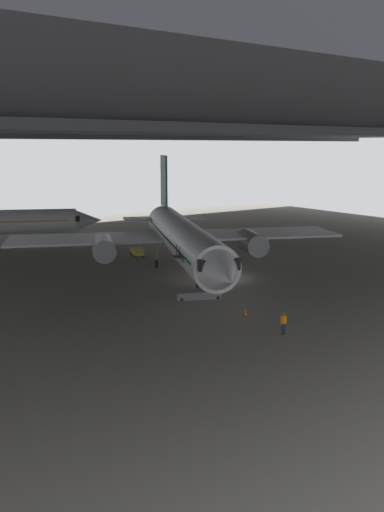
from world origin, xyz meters
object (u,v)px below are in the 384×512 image
(boarding_stairs, at_px, (198,290))
(baggage_tug, at_px, (137,252))
(crew_worker_by_stairs, at_px, (197,282))
(airplane_main, at_px, (183,239))
(crew_worker_near_nose, at_px, (284,322))
(traffic_cone_orange, at_px, (245,312))

(boarding_stairs, height_order, baggage_tug, boarding_stairs)
(boarding_stairs, height_order, crew_worker_by_stairs, boarding_stairs)
(airplane_main, relative_size, baggage_tug, 15.29)
(airplane_main, xyz_separation_m, crew_worker_near_nose, (-5.36, -20.98, -2.64))
(baggage_tug, bearing_deg, crew_worker_by_stairs, -101.54)
(traffic_cone_orange, bearing_deg, crew_worker_near_nose, -97.42)
(crew_worker_near_nose, bearing_deg, boarding_stairs, 87.65)
(airplane_main, relative_size, traffic_cone_orange, 61.98)
(boarding_stairs, bearing_deg, airplane_main, 63.09)
(boarding_stairs, distance_m, crew_worker_by_stairs, 2.24)
(crew_worker_near_nose, relative_size, traffic_cone_orange, 2.73)
(traffic_cone_orange, relative_size, baggage_tug, 0.25)
(crew_worker_near_nose, xyz_separation_m, baggage_tug, (5.38, 31.15, -0.41))
(crew_worker_by_stairs, bearing_deg, airplane_main, 64.95)
(baggage_tug, bearing_deg, airplane_main, -90.12)
(traffic_cone_orange, height_order, baggage_tug, baggage_tug)
(crew_worker_by_stairs, relative_size, traffic_cone_orange, 2.67)
(airplane_main, distance_m, crew_worker_by_stairs, 9.02)
(crew_worker_by_stairs, height_order, baggage_tug, crew_worker_by_stairs)
(boarding_stairs, relative_size, traffic_cone_orange, 7.99)
(airplane_main, distance_m, boarding_stairs, 11.18)
(crew_worker_near_nose, bearing_deg, crew_worker_by_stairs, 82.58)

